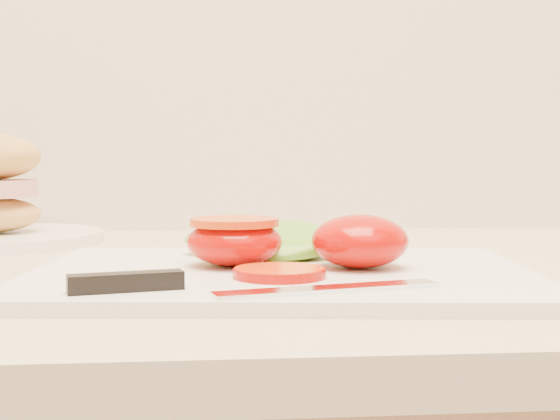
{
  "coord_description": "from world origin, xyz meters",
  "views": [
    {
      "loc": [
        -0.5,
        0.98,
        1.03
      ],
      "look_at": [
        -0.44,
        1.59,
        0.99
      ],
      "focal_mm": 50.0,
      "sensor_mm": 36.0,
      "label": 1
    }
  ],
  "objects": [
    {
      "name": "lettuce_leaf_0",
      "position": [
        -0.45,
        1.66,
        0.95
      ],
      "size": [
        0.17,
        0.14,
        0.03
      ],
      "primitive_type": "ellipsoid",
      "rotation": [
        0.0,
        0.0,
        -0.34
      ],
      "color": "#6ABA31",
      "rests_on": "cutting_board"
    },
    {
      "name": "knife",
      "position": [
        -0.5,
        1.48,
        0.94
      ],
      "size": [
        0.24,
        0.06,
        0.01
      ],
      "rotation": [
        0.0,
        0.0,
        0.25
      ],
      "color": "silver",
      "rests_on": "cutting_board"
    },
    {
      "name": "tomato_half_cut",
      "position": [
        -0.48,
        1.6,
        0.96
      ],
      "size": [
        0.08,
        0.08,
        0.04
      ],
      "color": "#B00300",
      "rests_on": "cutting_board"
    },
    {
      "name": "cutting_board",
      "position": [
        -0.44,
        1.58,
        0.94
      ],
      "size": [
        0.41,
        0.31,
        0.01
      ],
      "primitive_type": "cube",
      "rotation": [
        0.0,
        0.0,
        -0.1
      ],
      "color": "silver",
      "rests_on": "counter"
    },
    {
      "name": "tomato_slice_0",
      "position": [
        -0.45,
        1.54,
        0.94
      ],
      "size": [
        0.06,
        0.06,
        0.01
      ],
      "primitive_type": "cylinder",
      "color": "#E25615",
      "rests_on": "cutting_board"
    },
    {
      "name": "tomato_half_dome",
      "position": [
        -0.38,
        1.58,
        0.96
      ],
      "size": [
        0.08,
        0.08,
        0.04
      ],
      "primitive_type": "ellipsoid",
      "color": "#B00300",
      "rests_on": "cutting_board"
    }
  ]
}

